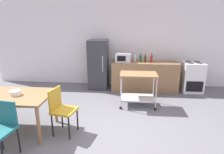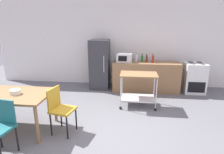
# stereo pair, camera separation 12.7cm
# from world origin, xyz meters

# --- Properties ---
(ground_plane) EXTENTS (12.00, 12.00, 0.00)m
(ground_plane) POSITION_xyz_m (0.00, 0.00, 0.00)
(ground_plane) COLOR slate
(back_wall) EXTENTS (8.40, 0.12, 2.90)m
(back_wall) POSITION_xyz_m (0.00, 3.20, 1.45)
(back_wall) COLOR white
(back_wall) RESTS_ON ground_plane
(kitchen_counter) EXTENTS (2.00, 0.64, 0.90)m
(kitchen_counter) POSITION_xyz_m (0.90, 2.60, 0.45)
(kitchen_counter) COLOR olive
(kitchen_counter) RESTS_ON ground_plane
(dining_table) EXTENTS (1.50, 0.90, 0.75)m
(dining_table) POSITION_xyz_m (-1.80, 0.02, 0.67)
(dining_table) COLOR olive
(dining_table) RESTS_ON ground_plane
(chair_teal) EXTENTS (0.45, 0.45, 0.89)m
(chair_teal) POSITION_xyz_m (-1.52, -0.70, 0.52)
(chair_teal) COLOR #1E666B
(chair_teal) RESTS_ON ground_plane
(chair_mustard) EXTENTS (0.47, 0.47, 0.89)m
(chair_mustard) POSITION_xyz_m (-0.84, 0.01, 0.52)
(chair_mustard) COLOR gold
(chair_mustard) RESTS_ON ground_plane
(stove_oven) EXTENTS (0.60, 0.61, 0.92)m
(stove_oven) POSITION_xyz_m (2.35, 2.62, 0.45)
(stove_oven) COLOR white
(stove_oven) RESTS_ON ground_plane
(refrigerator) EXTENTS (0.60, 0.63, 1.55)m
(refrigerator) POSITION_xyz_m (-0.55, 2.70, 0.78)
(refrigerator) COLOR #333338
(refrigerator) RESTS_ON ground_plane
(kitchen_cart) EXTENTS (0.91, 0.57, 0.85)m
(kitchen_cart) POSITION_xyz_m (0.65, 1.39, 0.57)
(kitchen_cart) COLOR olive
(kitchen_cart) RESTS_ON ground_plane
(microwave) EXTENTS (0.46, 0.35, 0.26)m
(microwave) POSITION_xyz_m (0.23, 2.57, 1.03)
(microwave) COLOR silver
(microwave) RESTS_ON kitchen_counter
(bottle_wine) EXTENTS (0.07, 0.07, 0.25)m
(bottle_wine) POSITION_xyz_m (0.60, 2.68, 1.01)
(bottle_wine) COLOR silver
(bottle_wine) RESTS_ON kitchen_counter
(bottle_hot_sauce) EXTENTS (0.07, 0.07, 0.25)m
(bottle_hot_sauce) POSITION_xyz_m (0.77, 2.64, 1.00)
(bottle_hot_sauce) COLOR #1E6628
(bottle_hot_sauce) RESTS_ON kitchen_counter
(bottle_sesame_oil) EXTENTS (0.07, 0.07, 0.24)m
(bottle_sesame_oil) POSITION_xyz_m (0.90, 2.60, 1.00)
(bottle_sesame_oil) COLOR #4C2D19
(bottle_sesame_oil) RESTS_ON kitchen_counter
(bottle_soy_sauce) EXTENTS (0.06, 0.06, 0.27)m
(bottle_soy_sauce) POSITION_xyz_m (1.08, 2.54, 1.01)
(bottle_soy_sauce) COLOR maroon
(bottle_soy_sauce) RESTS_ON kitchen_counter
(fruit_bowl) EXTENTS (0.20, 0.20, 0.09)m
(fruit_bowl) POSITION_xyz_m (-1.69, -0.00, 0.79)
(fruit_bowl) COLOR white
(fruit_bowl) RESTS_ON dining_table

